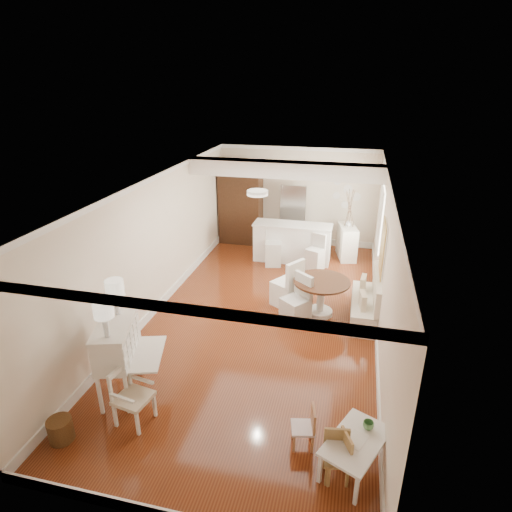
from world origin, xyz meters
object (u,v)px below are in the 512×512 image
at_px(pantry_cabinet, 241,204).
at_px(sideboard, 347,242).
at_px(kids_chair_c, 337,457).
at_px(fridge, 305,217).
at_px(bar_stool_right, 315,253).
at_px(kids_chair_b, 303,427).
at_px(secretary_bureau, 118,360).
at_px(breakfast_counter, 292,242).
at_px(kids_chair_a, 335,456).
at_px(gustavian_armchair, 133,397).
at_px(dining_table, 321,298).
at_px(slip_chair_near, 296,299).
at_px(slip_chair_far, 287,282).
at_px(wicker_basket, 61,430).
at_px(kids_table, 354,454).
at_px(bar_stool_left, 273,247).

xyz_separation_m(pantry_cabinet, sideboard, (3.11, -0.51, -0.71)).
distance_m(kids_chair_c, fridge, 7.77).
xyz_separation_m(bar_stool_right, fridge, (-0.47, 1.57, 0.42)).
height_order(fridge, sideboard, fridge).
height_order(kids_chair_b, sideboard, sideboard).
bearing_deg(secretary_bureau, kids_chair_c, -29.66).
distance_m(kids_chair_c, breakfast_counter, 6.77).
xyz_separation_m(kids_chair_a, kids_chair_c, (0.02, -0.01, 0.00)).
height_order(kids_chair_a, fridge, fridge).
distance_m(secretary_bureau, gustavian_armchair, 0.73).
distance_m(kids_chair_a, pantry_cabinet, 8.35).
xyz_separation_m(kids_chair_a, dining_table, (-0.55, 3.89, 0.07)).
xyz_separation_m(gustavian_armchair, slip_chair_near, (1.80, 3.26, 0.06)).
bearing_deg(bar_stool_right, slip_chair_far, -77.19).
height_order(wicker_basket, kids_chair_a, kids_chair_a).
height_order(gustavian_armchair, wicker_basket, gustavian_armchair).
xyz_separation_m(secretary_bureau, dining_table, (2.76, 3.12, -0.23)).
distance_m(kids_chair_b, pantry_cabinet, 7.83).
distance_m(kids_table, kids_chair_a, 0.30).
xyz_separation_m(secretary_bureau, kids_chair_a, (3.31, -0.77, -0.30)).
relative_size(slip_chair_far, bar_stool_left, 1.06).
height_order(secretary_bureau, kids_chair_b, secretary_bureau).
xyz_separation_m(slip_chair_near, bar_stool_right, (0.11, 2.51, -0.01)).
distance_m(kids_chair_a, slip_chair_far, 4.34).
height_order(bar_stool_left, bar_stool_right, bar_stool_left).
distance_m(secretary_bureau, kids_chair_a, 3.41).
height_order(kids_table, bar_stool_left, bar_stool_left).
height_order(bar_stool_left, fridge, fridge).
bearing_deg(kids_chair_c, kids_table, 30.87).
xyz_separation_m(bar_stool_left, sideboard, (1.84, 0.98, -0.06)).
bearing_deg(bar_stool_left, kids_chair_c, -83.47).
relative_size(kids_chair_a, dining_table, 0.57).
height_order(kids_chair_c, slip_chair_near, slip_chair_near).
height_order(breakfast_counter, fridge, fridge).
bearing_deg(kids_chair_a, slip_chair_far, 171.32).
bearing_deg(secretary_bureau, slip_chair_far, 42.71).
height_order(secretary_bureau, slip_chair_near, secretary_bureau).
bearing_deg(fridge, kids_chair_c, -79.69).
bearing_deg(sideboard, slip_chair_near, -116.01).
distance_m(fridge, sideboard, 1.37).
height_order(kids_chair_c, pantry_cabinet, pantry_cabinet).
bearing_deg(gustavian_armchair, wicker_basket, 133.72).
height_order(dining_table, sideboard, sideboard).
xyz_separation_m(kids_chair_b, bar_stool_right, (-0.46, 5.66, 0.16)).
height_order(slip_chair_far, sideboard, slip_chair_far).
distance_m(secretary_bureau, bar_stool_left, 5.55).
bearing_deg(gustavian_armchair, pantry_cabinet, 13.78).
relative_size(gustavian_armchair, kids_chair_a, 1.34).
distance_m(wicker_basket, sideboard, 8.19).
bearing_deg(breakfast_counter, sideboard, 22.17).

